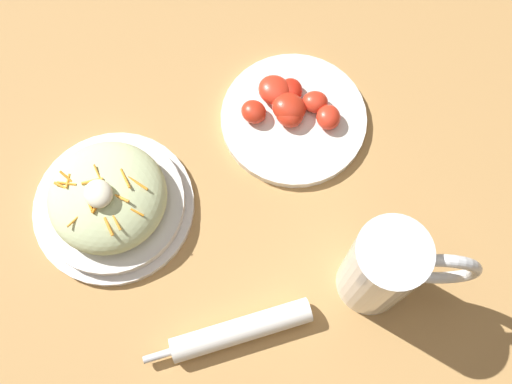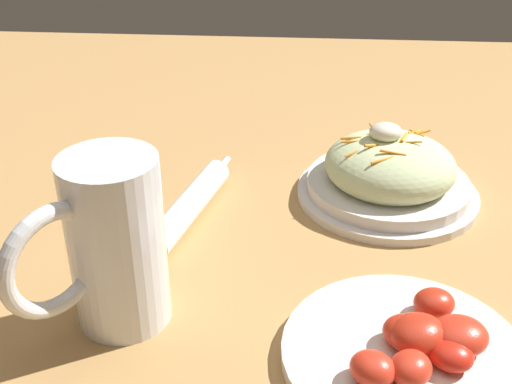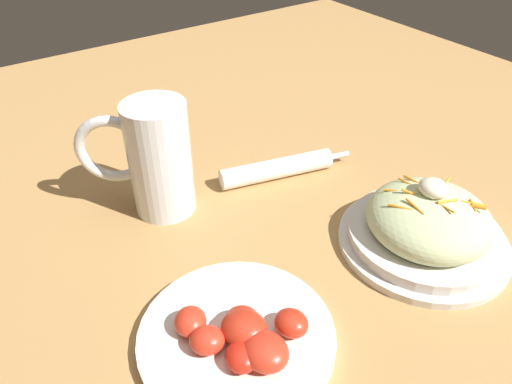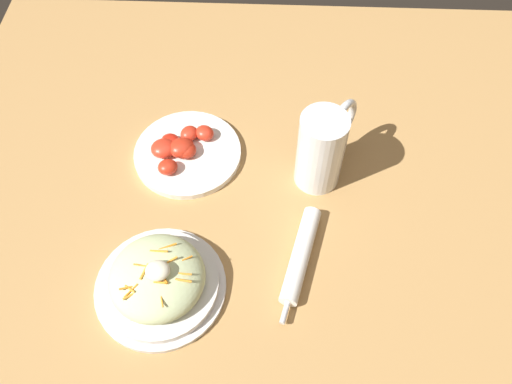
{
  "view_description": "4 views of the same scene",
  "coord_description": "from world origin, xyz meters",
  "px_view_note": "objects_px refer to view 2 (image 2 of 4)",
  "views": [
    {
      "loc": [
        0.09,
        -0.01,
        0.78
      ],
      "look_at": [
        -0.13,
        0.12,
        0.08
      ],
      "focal_mm": 41.88,
      "sensor_mm": 36.0,
      "label": 1
    },
    {
      "loc": [
        -0.13,
        0.66,
        0.4
      ],
      "look_at": [
        -0.08,
        0.08,
        0.07
      ],
      "focal_mm": 45.45,
      "sensor_mm": 36.0,
      "label": 2
    },
    {
      "loc": [
        -0.49,
        0.4,
        0.44
      ],
      "look_at": [
        -0.08,
        0.12,
        0.06
      ],
      "focal_mm": 34.0,
      "sensor_mm": 36.0,
      "label": 3
    },
    {
      "loc": [
        -0.06,
        -0.38,
        0.81
      ],
      "look_at": [
        -0.08,
        0.12,
        0.06
      ],
      "focal_mm": 36.31,
      "sensor_mm": 36.0,
      "label": 4
    }
  ],
  "objects_px": {
    "salad_plate": "(389,174)",
    "beer_mug": "(114,250)",
    "napkin_roll": "(190,205)",
    "tomato_plate": "(411,350)"
  },
  "relations": [
    {
      "from": "salad_plate",
      "to": "beer_mug",
      "type": "distance_m",
      "value": 0.36
    },
    {
      "from": "salad_plate",
      "to": "beer_mug",
      "type": "relative_size",
      "value": 1.34
    },
    {
      "from": "salad_plate",
      "to": "napkin_roll",
      "type": "bearing_deg",
      "value": 15.03
    },
    {
      "from": "salad_plate",
      "to": "tomato_plate",
      "type": "xyz_separation_m",
      "value": [
        0.01,
        0.28,
        -0.02
      ]
    },
    {
      "from": "napkin_roll",
      "to": "tomato_plate",
      "type": "xyz_separation_m",
      "value": [
        -0.22,
        0.22,
        -0.0
      ]
    },
    {
      "from": "tomato_plate",
      "to": "beer_mug",
      "type": "bearing_deg",
      "value": -8.46
    },
    {
      "from": "beer_mug",
      "to": "tomato_plate",
      "type": "xyz_separation_m",
      "value": [
        -0.26,
        0.04,
        -0.06
      ]
    },
    {
      "from": "beer_mug",
      "to": "tomato_plate",
      "type": "relative_size",
      "value": 0.78
    },
    {
      "from": "salad_plate",
      "to": "napkin_roll",
      "type": "height_order",
      "value": "salad_plate"
    },
    {
      "from": "salad_plate",
      "to": "beer_mug",
      "type": "bearing_deg",
      "value": 42.29
    }
  ]
}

